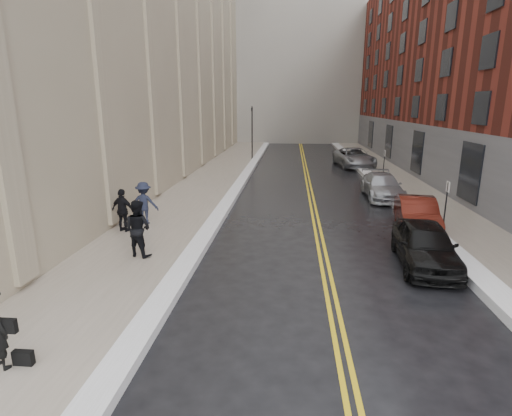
% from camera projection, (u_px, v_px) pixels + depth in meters
% --- Properties ---
extents(ground, '(160.00, 160.00, 0.00)m').
position_uv_depth(ground, '(239.00, 319.00, 10.34)').
color(ground, black).
rests_on(ground, ground).
extents(sidewalk_left, '(4.00, 64.00, 0.15)m').
position_uv_depth(sidewalk_left, '(202.00, 188.00, 26.13)').
color(sidewalk_left, gray).
rests_on(sidewalk_left, ground).
extents(sidewalk_right, '(3.00, 64.00, 0.15)m').
position_uv_depth(sidewalk_right, '(414.00, 192.00, 24.97)').
color(sidewalk_right, gray).
rests_on(sidewalk_right, ground).
extents(lane_stripe_a, '(0.12, 64.00, 0.01)m').
position_uv_depth(lane_stripe_a, '(308.00, 191.00, 25.56)').
color(lane_stripe_a, gold).
rests_on(lane_stripe_a, ground).
extents(lane_stripe_b, '(0.12, 64.00, 0.01)m').
position_uv_depth(lane_stripe_b, '(312.00, 191.00, 25.54)').
color(lane_stripe_b, gold).
rests_on(lane_stripe_b, ground).
extents(snow_ridge_left, '(0.70, 60.80, 0.26)m').
position_uv_depth(snow_ridge_left, '(237.00, 188.00, 25.92)').
color(snow_ridge_left, white).
rests_on(snow_ridge_left, ground).
extents(snow_ridge_right, '(0.85, 60.80, 0.30)m').
position_uv_depth(snow_ridge_right, '(384.00, 190.00, 25.11)').
color(snow_ridge_right, white).
rests_on(snow_ridge_right, ground).
extents(tower_far_right, '(22.00, 18.00, 44.00)m').
position_uv_depth(tower_far_right, '(371.00, 3.00, 67.22)').
color(tower_far_right, slate).
rests_on(tower_far_right, ground).
extents(traffic_signal, '(0.18, 0.15, 5.20)m').
position_uv_depth(traffic_signal, '(252.00, 129.00, 38.70)').
color(traffic_signal, black).
rests_on(traffic_signal, ground).
extents(parking_sign_near, '(0.06, 0.35, 2.23)m').
position_uv_depth(parking_sign_near, '(446.00, 202.00, 17.03)').
color(parking_sign_near, black).
rests_on(parking_sign_near, ground).
extents(parking_sign_far, '(0.06, 0.35, 2.23)m').
position_uv_depth(parking_sign_far, '(384.00, 162.00, 28.60)').
color(parking_sign_far, black).
rests_on(parking_sign_far, ground).
extents(car_black, '(2.17, 4.57, 1.51)m').
position_uv_depth(car_black, '(425.00, 245.00, 13.56)').
color(car_black, black).
rests_on(car_black, ground).
extents(car_maroon, '(2.10, 4.52, 1.43)m').
position_uv_depth(car_maroon, '(417.00, 214.00, 17.48)').
color(car_maroon, '#4B150D').
rests_on(car_maroon, ground).
extents(car_silver_near, '(2.02, 4.89, 1.41)m').
position_uv_depth(car_silver_near, '(382.00, 186.00, 23.53)').
color(car_silver_near, '#9B9DA2').
rests_on(car_silver_near, ground).
extents(car_silver_far, '(3.49, 6.24, 1.65)m').
position_uv_depth(car_silver_far, '(354.00, 157.00, 35.31)').
color(car_silver_far, gray).
rests_on(car_silver_far, ground).
extents(pedestrian_a, '(1.18, 1.04, 2.03)m').
position_uv_depth(pedestrian_a, '(138.00, 228.00, 14.01)').
color(pedestrian_a, black).
rests_on(pedestrian_a, sidewalk_left).
extents(pedestrian_b, '(1.28, 0.80, 1.91)m').
position_uv_depth(pedestrian_b, '(144.00, 203.00, 17.80)').
color(pedestrian_b, '#1B1F31').
rests_on(pedestrian_b, sidewalk_left).
extents(pedestrian_c, '(1.15, 0.72, 1.83)m').
position_uv_depth(pedestrian_c, '(123.00, 210.00, 16.77)').
color(pedestrian_c, black).
rests_on(pedestrian_c, sidewalk_left).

